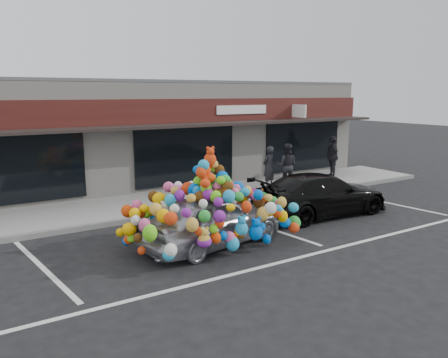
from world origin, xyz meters
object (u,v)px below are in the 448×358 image
pedestrian_b (286,166)px  pedestrian_c (332,156)px  black_sedan (321,194)px  pedestrian_a (269,167)px  toy_car (212,213)px

pedestrian_b → pedestrian_c: pedestrian_c is taller
black_sedan → pedestrian_c: (4.31, 3.85, 0.41)m
pedestrian_a → pedestrian_c: pedestrian_c is taller
toy_car → pedestrian_a: (4.98, 4.21, 0.14)m
pedestrian_b → black_sedan: bearing=108.2°
black_sedan → pedestrian_a: pedestrian_a is taller
toy_car → black_sedan: size_ratio=0.98×
toy_car → black_sedan: (4.36, 0.64, -0.17)m
black_sedan → pedestrian_a: 3.64m
pedestrian_b → toy_car: bearing=73.9°
pedestrian_b → pedestrian_c: 3.12m
black_sedan → toy_car: bearing=101.0°
toy_car → pedestrian_b: toy_car is taller
toy_car → black_sedan: toy_car is taller
toy_car → black_sedan: bearing=-92.8°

